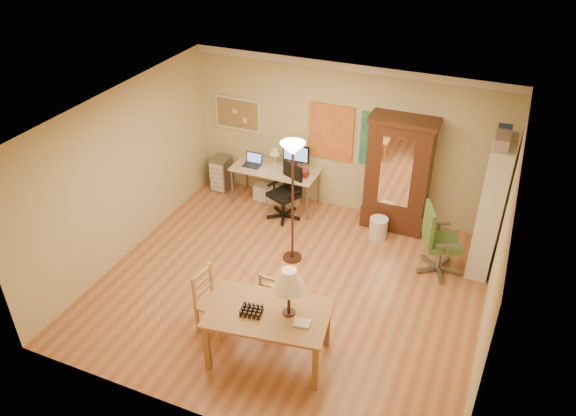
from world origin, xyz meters
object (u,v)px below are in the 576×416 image
at_px(dining_table, 275,304).
at_px(computer_desk, 278,182).
at_px(office_chair_black, 285,204).
at_px(armoire, 397,182).
at_px(bookshelf, 490,208).
at_px(office_chair_green, 437,254).

bearing_deg(dining_table, computer_desk, 113.46).
relative_size(office_chair_black, armoire, 0.50).
bearing_deg(computer_desk, office_chair_black, -50.96).
xyz_separation_m(armoire, bookshelf, (1.52, -0.59, 0.19)).
relative_size(office_chair_black, office_chair_green, 0.87).
bearing_deg(armoire, bookshelf, -21.07).
relative_size(computer_desk, office_chair_black, 1.56).
xyz_separation_m(office_chair_green, bookshelf, (0.60, 0.40, 0.76)).
height_order(computer_desk, office_chair_green, computer_desk).
xyz_separation_m(office_chair_green, armoire, (-0.92, 0.99, 0.57)).
distance_m(office_chair_black, armoire, 1.99).
bearing_deg(office_chair_black, computer_desk, 129.04).
distance_m(computer_desk, bookshelf, 3.77).
height_order(office_chair_black, office_chair_green, office_chair_green).
relative_size(dining_table, office_chair_green, 1.41).
relative_size(office_chair_black, bookshelf, 0.47).
bearing_deg(office_chair_green, armoire, 132.87).
height_order(computer_desk, office_chair_black, computer_desk).
relative_size(office_chair_green, bookshelf, 0.54).
distance_m(dining_table, armoire, 3.63).
distance_m(dining_table, computer_desk, 3.83).
distance_m(armoire, bookshelf, 1.64).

